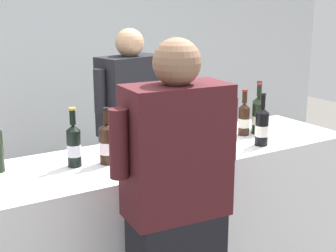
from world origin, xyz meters
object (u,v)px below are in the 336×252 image
at_px(person_server, 132,148).
at_px(potted_shrub, 159,135).
at_px(wine_bottle_0, 74,145).
at_px(wine_bottle_2, 107,143).
at_px(wine_bottle_3, 136,132).
at_px(wine_bottle_1, 179,121).
at_px(wine_bottle_6, 145,128).
at_px(wine_bottle_9, 244,118).
at_px(wine_glass, 156,135).
at_px(wine_bottle_8, 258,116).
at_px(person_guest, 176,231).
at_px(wine_bottle_7, 258,111).
at_px(wine_bottle_5, 262,127).

xyz_separation_m(person_server, potted_shrub, (0.44, 0.35, -0.05)).
height_order(wine_bottle_0, wine_bottle_2, wine_bottle_0).
xyz_separation_m(wine_bottle_0, wine_bottle_3, (0.39, 0.04, 0.00)).
height_order(wine_bottle_1, wine_bottle_6, wine_bottle_1).
height_order(wine_bottle_9, wine_glass, wine_bottle_9).
distance_m(wine_bottle_2, wine_bottle_8, 1.10).
distance_m(wine_bottle_9, person_server, 0.88).
xyz_separation_m(wine_bottle_0, potted_shrub, (1.13, 1.04, -0.36)).
bearing_deg(wine_bottle_6, potted_shrub, 55.38).
relative_size(wine_bottle_9, potted_shrub, 0.24).
relative_size(wine_bottle_8, person_server, 0.20).
height_order(wine_bottle_2, potted_shrub, wine_bottle_2).
bearing_deg(potted_shrub, wine_bottle_8, -82.89).
height_order(wine_glass, person_server, person_server).
bearing_deg(wine_glass, wine_bottle_3, 129.18).
distance_m(wine_bottle_6, wine_glass, 0.16).
xyz_separation_m(wine_bottle_1, potted_shrub, (0.41, 0.94, -0.37)).
distance_m(wine_bottle_0, person_guest, 0.73).
xyz_separation_m(person_server, person_guest, (-0.45, -1.31, 0.02)).
height_order(wine_glass, potted_shrub, potted_shrub).
distance_m(wine_bottle_0, wine_bottle_6, 0.50).
bearing_deg(wine_bottle_9, wine_bottle_1, 167.57).
bearing_deg(wine_bottle_7, wine_bottle_9, -161.14).
height_order(wine_bottle_2, wine_glass, wine_bottle_2).
height_order(wine_bottle_1, potted_shrub, wine_bottle_1).
xyz_separation_m(wine_bottle_1, wine_bottle_6, (-0.23, 0.01, -0.01)).
xyz_separation_m(wine_bottle_0, wine_bottle_8, (1.27, -0.01, 0.00)).
xyz_separation_m(wine_bottle_3, wine_bottle_6, (0.10, 0.07, -0.00)).
relative_size(wine_bottle_6, wine_bottle_7, 0.93).
bearing_deg(wine_bottle_9, wine_bottle_8, -11.21).
distance_m(wine_bottle_3, wine_bottle_8, 0.88).
distance_m(wine_bottle_0, wine_bottle_9, 1.16).
height_order(wine_bottle_1, wine_glass, wine_bottle_1).
relative_size(wine_bottle_8, person_guest, 0.20).
height_order(wine_bottle_2, person_guest, person_guest).
bearing_deg(wine_bottle_1, wine_bottle_2, -164.67).
relative_size(wine_bottle_1, wine_bottle_6, 1.17).
distance_m(wine_bottle_6, person_guest, 0.82).
relative_size(wine_bottle_1, wine_bottle_2, 1.16).
distance_m(wine_bottle_8, wine_bottle_9, 0.11).
bearing_deg(person_server, wine_bottle_7, -44.18).
bearing_deg(person_server, wine_bottle_0, -135.09).
bearing_deg(wine_bottle_1, wine_bottle_5, -40.79).
relative_size(wine_bottle_0, wine_bottle_8, 0.94).
bearing_deg(wine_bottle_2, wine_bottle_0, 163.76).
relative_size(wine_bottle_5, person_server, 0.19).
xyz_separation_m(wine_bottle_7, wine_glass, (-0.87, -0.12, -0.01)).
bearing_deg(wine_bottle_6, wine_bottle_5, -28.64).
bearing_deg(wine_bottle_9, wine_bottle_0, -179.71).
bearing_deg(wine_bottle_2, person_server, 54.61).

